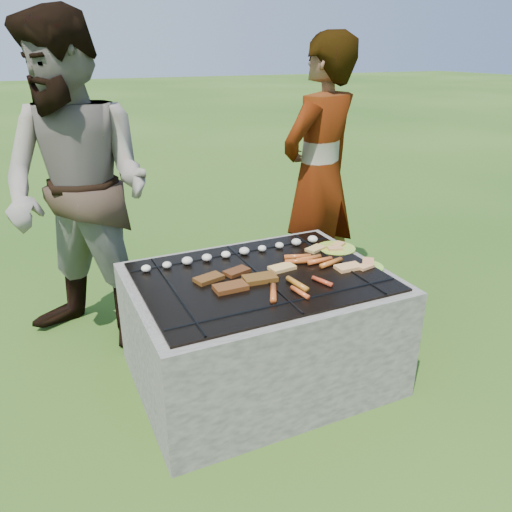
{
  "coord_description": "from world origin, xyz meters",
  "views": [
    {
      "loc": [
        -0.99,
        -2.09,
        1.68
      ],
      "look_at": [
        0.0,
        0.05,
        0.7
      ],
      "focal_mm": 35.0,
      "sensor_mm": 36.0,
      "label": 1
    }
  ],
  "objects_px": {
    "fire_pit": "(260,331)",
    "cook": "(319,176)",
    "plate_far": "(336,248)",
    "plate_near": "(366,266)",
    "bystander": "(79,192)"
  },
  "relations": [
    {
      "from": "plate_near",
      "to": "bystander",
      "type": "bearing_deg",
      "value": 145.59
    },
    {
      "from": "fire_pit",
      "to": "plate_near",
      "type": "relative_size",
      "value": 5.7
    },
    {
      "from": "plate_far",
      "to": "fire_pit",
      "type": "bearing_deg",
      "value": -164.51
    },
    {
      "from": "fire_pit",
      "to": "plate_far",
      "type": "distance_m",
      "value": 0.67
    },
    {
      "from": "bystander",
      "to": "plate_far",
      "type": "bearing_deg",
      "value": 20.67
    },
    {
      "from": "fire_pit",
      "to": "cook",
      "type": "relative_size",
      "value": 0.73
    },
    {
      "from": "fire_pit",
      "to": "plate_far",
      "type": "xyz_separation_m",
      "value": [
        0.56,
        0.16,
        0.33
      ]
    },
    {
      "from": "cook",
      "to": "plate_far",
      "type": "bearing_deg",
      "value": 48.2
    },
    {
      "from": "bystander",
      "to": "cook",
      "type": "bearing_deg",
      "value": 43.43
    },
    {
      "from": "plate_far",
      "to": "plate_near",
      "type": "distance_m",
      "value": 0.29
    },
    {
      "from": "bystander",
      "to": "plate_near",
      "type": "bearing_deg",
      "value": 11.36
    },
    {
      "from": "plate_far",
      "to": "bystander",
      "type": "relative_size",
      "value": 0.14
    },
    {
      "from": "fire_pit",
      "to": "bystander",
      "type": "relative_size",
      "value": 0.69
    },
    {
      "from": "plate_near",
      "to": "cook",
      "type": "distance_m",
      "value": 0.91
    },
    {
      "from": "plate_far",
      "to": "cook",
      "type": "relative_size",
      "value": 0.14
    }
  ]
}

